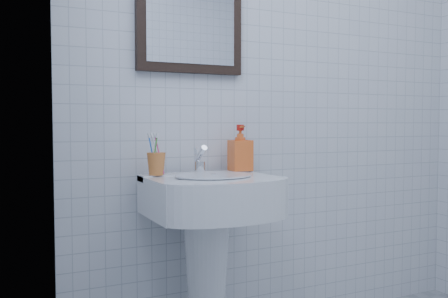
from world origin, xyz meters
TOP-DOWN VIEW (x-y plane):
  - wall_back at (0.00, 1.20)m, footprint 2.20×0.02m
  - washbasin at (-0.51, 0.98)m, footprint 0.52×0.38m
  - faucet at (-0.51, 1.08)m, footprint 0.05×0.11m
  - toothbrush_cup at (-0.70, 1.08)m, footprint 0.10×0.10m
  - soap_dispenser at (-0.30, 1.10)m, footprint 0.10×0.10m
  - wall_mirror at (-0.51, 1.18)m, footprint 0.50×0.04m

SIDE VIEW (x-z plane):
  - washbasin at x=-0.51m, z-range 0.14..0.94m
  - toothbrush_cup at x=-0.70m, z-range 0.80..0.89m
  - faucet at x=-0.51m, z-range 0.78..0.91m
  - soap_dispenser at x=-0.30m, z-range 0.80..1.00m
  - wall_back at x=0.00m, z-range 0.00..2.50m
  - wall_mirror at x=-0.51m, z-range 1.24..1.86m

